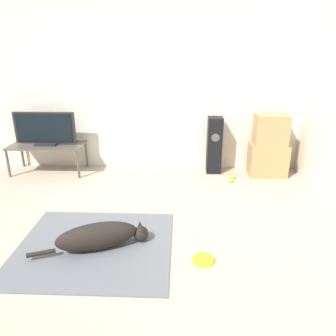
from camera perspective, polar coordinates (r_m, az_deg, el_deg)
ground_plane at (r=3.52m, az=-10.83°, el=-11.49°), size 12.00×12.00×0.00m
wall_back at (r=5.08m, az=-6.57°, el=14.04°), size 8.00×0.06×2.55m
area_rug at (r=3.37m, az=-12.65°, el=-13.15°), size 1.50×1.34×0.01m
dog at (r=3.25m, az=-11.77°, el=-11.55°), size 1.08×0.49×0.27m
frisbee at (r=3.12m, az=6.15°, el=-15.53°), size 0.21×0.21×0.03m
cardboard_box_lower at (r=5.12m, az=16.95°, el=1.41°), size 0.55×0.36×0.48m
cardboard_box_upper at (r=4.98m, az=17.50°, el=6.34°), size 0.47×0.31×0.44m
floor_speaker at (r=5.00m, az=8.07°, el=3.94°), size 0.22×0.22×0.85m
tv_stand at (r=5.29m, az=-20.28°, el=3.36°), size 1.10×0.52×0.44m
tv at (r=5.22m, az=-20.66°, el=6.38°), size 0.91×0.20×0.49m
tennis_ball_by_boxes at (r=4.78m, az=10.86°, el=-2.08°), size 0.07×0.07×0.07m
tennis_ball_near_speaker at (r=4.91m, az=11.26°, el=-1.47°), size 0.07×0.07×0.07m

